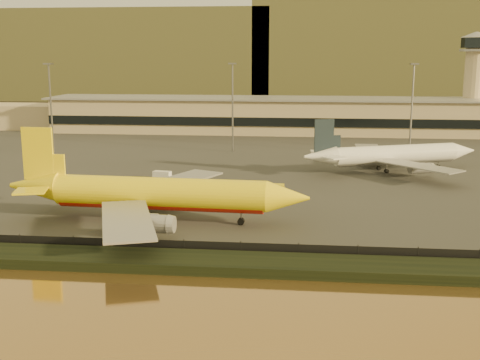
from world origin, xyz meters
name	(u,v)px	position (x,y,z in m)	size (l,w,h in m)	color
ground	(237,232)	(0.00, 0.00, 0.00)	(900.00, 900.00, 0.00)	black
embankment	(223,263)	(0.00, -17.00, 0.70)	(320.00, 7.00, 1.40)	black
tarmac	(270,145)	(0.00, 95.00, 0.10)	(320.00, 220.00, 0.20)	#2D2D2D
perimeter_fence	(226,250)	(0.00, -13.00, 1.30)	(300.00, 0.05, 2.20)	black
terminal_building	(235,115)	(-14.52, 125.55, 6.25)	(202.00, 25.00, 12.60)	tan
control_tower	(474,73)	(70.00, 131.00, 21.66)	(11.20, 11.20, 35.50)	tan
apron_light_masts	(321,100)	(15.00, 75.00, 15.70)	(152.20, 12.20, 25.40)	slate
distant_hills	(260,50)	(-20.74, 340.00, 31.39)	(470.00, 160.00, 70.00)	brown
dhl_cargo_jet	(155,194)	(-14.33, 4.21, 4.86)	(52.18, 51.09, 15.59)	yellow
white_narrowbody_jet	(392,155)	(31.89, 54.09, 4.10)	(43.86, 41.47, 13.07)	white
gse_vehicle_yellow	(273,189)	(4.46, 26.46, 1.21)	(4.48, 2.01, 2.01)	yellow
gse_vehicle_white	(162,175)	(-21.33, 38.86, 1.10)	(3.98, 1.79, 1.79)	white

